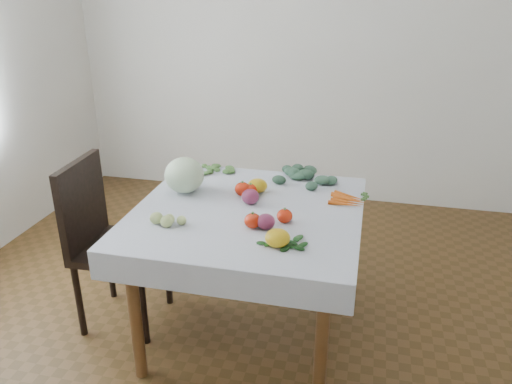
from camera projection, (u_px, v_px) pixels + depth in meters
The scene contains 19 objects.
ground at pixel (249, 331), 2.79m from camera, with size 4.00×4.00×0.00m, color brown.
back_wall at pixel (307, 42), 4.06m from camera, with size 4.00×0.04×2.70m, color white.
table at pixel (248, 227), 2.54m from camera, with size 1.00×1.00×0.75m.
tablecloth at pixel (248, 210), 2.50m from camera, with size 1.12×1.12×0.01m, color white.
chair at pixel (104, 233), 2.71m from camera, with size 0.45×0.45×0.95m.
cabbage at pixel (184, 175), 2.67m from camera, with size 0.21×0.21×0.19m, color silver.
tomato_a at pixel (243, 189), 2.64m from camera, with size 0.08×0.08×0.07m, color red.
tomato_b at pixel (251, 190), 2.65m from camera, with size 0.07×0.07×0.06m, color red.
tomato_c at pixel (253, 221), 2.30m from camera, with size 0.08×0.08×0.07m, color red.
tomato_d at pixel (285, 216), 2.35m from camera, with size 0.08×0.08×0.07m, color red.
heirloom_back at pixel (258, 186), 2.69m from camera, with size 0.11×0.11×0.07m, color gold.
heirloom_front at pixel (278, 238), 2.14m from camera, with size 0.11×0.11×0.08m, color gold.
onion_a at pixel (250, 197), 2.55m from camera, with size 0.09×0.09×0.08m, color #621C41.
onion_b at pixel (266, 222), 2.29m from camera, with size 0.09×0.09×0.07m, color #621C41.
tomatillo_cluster at pixel (172, 220), 2.33m from camera, with size 0.11×0.13×0.05m.
carrot_bunch at pixel (347, 200), 2.57m from camera, with size 0.17×0.18×0.03m.
kale_bunch at pixel (303, 177), 2.84m from camera, with size 0.34×0.29×0.05m.
basil_bunch at pixel (284, 239), 2.20m from camera, with size 0.23×0.18×0.01m.
dill_bunch at pixel (218, 169), 2.99m from camera, with size 0.19×0.19×0.02m.
Camera 1 is at (0.56, -2.19, 1.82)m, focal length 35.00 mm.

